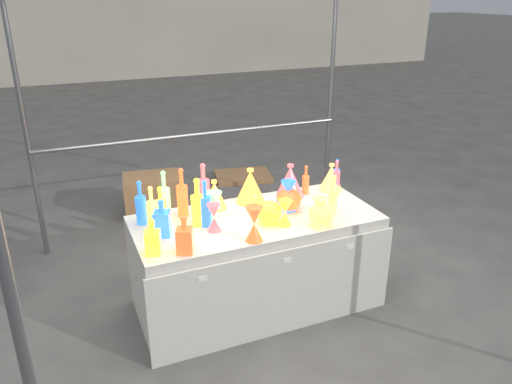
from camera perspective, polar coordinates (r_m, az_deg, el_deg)
name	(u,v)px	position (r m, az deg, el deg)	size (l,w,h in m)	color
ground	(256,303)	(4.06, 0.00, -12.52)	(80.00, 80.00, 0.00)	#65635D
display_table	(256,262)	(3.85, 0.05, -8.01)	(1.84, 0.83, 0.75)	silver
cardboard_box_closed	(153,195)	(5.57, -11.70, -0.34)	(0.60, 0.44, 0.44)	#996D45
cardboard_box_flat	(243,176)	(6.55, -1.50, 1.83)	(0.71, 0.51, 0.06)	#996D45
bottle_0	(161,205)	(3.60, -10.83, -1.48)	(0.07, 0.07, 0.28)	#CA4A13
bottle_1	(141,203)	(3.61, -13.05, -1.18)	(0.08, 0.08, 0.33)	#167C3B
bottle_2	(182,192)	(3.67, -8.45, -0.05)	(0.08, 0.08, 0.38)	orange
bottle_3	(203,185)	(3.80, -6.02, 0.75)	(0.09, 0.09, 0.36)	#201CA7
bottle_4	(152,207)	(3.53, -11.83, -1.72)	(0.07, 0.07, 0.31)	#147D6D
bottle_5	(165,195)	(3.65, -10.41, -0.35)	(0.08, 0.08, 0.37)	#D72BD0
bottle_6	(197,202)	(3.51, -6.71, -1.13)	(0.09, 0.09, 0.36)	#CA4A13
bottle_7	(205,203)	(3.50, -5.84, -1.28)	(0.08, 0.08, 0.34)	#167C3B
decanter_0	(152,236)	(3.21, -11.76, -4.99)	(0.09, 0.09, 0.24)	#CA4A13
decanter_1	(184,234)	(3.18, -8.18, -4.81)	(0.10, 0.10, 0.26)	orange
decanter_2	(162,218)	(3.42, -10.70, -2.90)	(0.11, 0.11, 0.26)	#167C3B
hourglass_0	(254,224)	(3.30, -0.21, -3.67)	(0.12, 0.12, 0.25)	orange
hourglass_1	(214,218)	(3.45, -4.82, -2.93)	(0.10, 0.10, 0.20)	#201CA7
hourglass_2	(320,213)	(3.51, 7.29, -2.40)	(0.11, 0.11, 0.22)	#147D6D
hourglass_3	(215,207)	(3.58, -4.76, -1.71)	(0.11, 0.11, 0.23)	#D72BD0
hourglass_4	(285,213)	(3.52, 3.34, -2.40)	(0.10, 0.10, 0.19)	#CA4A13
hourglass_5	(288,196)	(3.75, 3.71, -0.44)	(0.12, 0.12, 0.24)	#167C3B
globe_0	(269,214)	(3.56, 1.50, -2.49)	(0.19, 0.19, 0.15)	#CA4A13
globe_1	(321,216)	(3.56, 7.42, -2.70)	(0.19, 0.19, 0.15)	#147D6D
globe_2	(289,201)	(3.77, 3.78, -1.01)	(0.19, 0.19, 0.15)	orange
globe_3	(286,203)	(3.77, 3.50, -1.23)	(0.16, 0.16, 0.13)	#201CA7
lampshade_0	(215,194)	(3.80, -4.76, -0.25)	(0.19, 0.19, 0.23)	#E5FF35
lampshade_1	(250,186)	(3.89, -0.64, 0.75)	(0.23, 0.23, 0.28)	#E5FF35
lampshade_2	(290,181)	(4.00, 3.92, 1.32)	(0.23, 0.23, 0.27)	#201CA7
lampshade_3	(331,177)	(4.17, 8.59, 1.70)	(0.20, 0.20, 0.23)	#147D6D
bottle_8	(337,173)	(4.24, 9.19, 2.14)	(0.06, 0.06, 0.25)	#167C3B
bottle_9	(306,180)	(4.07, 5.70, 1.40)	(0.06, 0.06, 0.25)	orange
bottle_10	(336,176)	(4.15, 9.17, 1.82)	(0.06, 0.06, 0.27)	#201CA7
bottle_11	(333,195)	(3.72, 8.81, -0.29)	(0.07, 0.07, 0.31)	#147D6D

